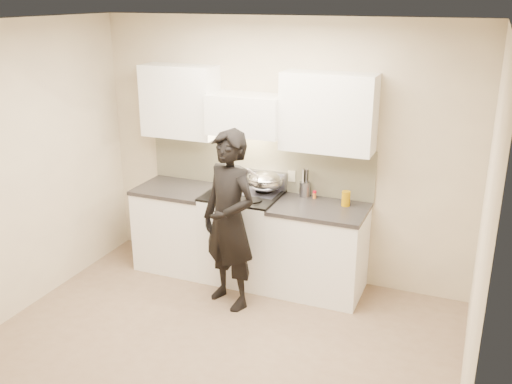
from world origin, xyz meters
TOP-DOWN VIEW (x-y plane):
  - ground_plane at (0.00, 0.00)m, footprint 4.00×4.00m
  - room_shell at (-0.06, 0.37)m, footprint 4.04×3.54m
  - stove at (-0.30, 1.42)m, footprint 0.76×0.65m
  - counter_right at (0.53, 1.43)m, footprint 0.92×0.67m
  - counter_left at (-1.08, 1.43)m, footprint 0.82×0.67m
  - wok at (-0.10, 1.57)m, footprint 0.38×0.47m
  - stock_pot at (-0.44, 1.31)m, footprint 0.30×0.28m
  - utensil_crock at (0.29, 1.67)m, footprint 0.11×0.11m
  - spice_jar at (0.41, 1.64)m, footprint 0.04×0.04m
  - oil_glass at (0.75, 1.55)m, footprint 0.09×0.09m
  - person at (-0.20, 0.87)m, footprint 0.75×0.64m

SIDE VIEW (x-z plane):
  - ground_plane at x=0.00m, z-range 0.00..0.00m
  - counter_right at x=0.53m, z-range 0.00..0.92m
  - counter_left at x=-1.08m, z-range 0.00..0.92m
  - stove at x=-0.30m, z-range 0.00..0.95m
  - person at x=-0.20m, z-range 0.00..1.74m
  - spice_jar at x=0.41m, z-range 0.92..1.00m
  - oil_glass at x=0.75m, z-range 0.92..1.07m
  - utensil_crock at x=0.29m, z-range 0.86..1.15m
  - stock_pot at x=-0.44m, z-range 0.96..1.10m
  - wok at x=-0.10m, z-range 0.91..1.22m
  - room_shell at x=-0.06m, z-range 0.25..2.95m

